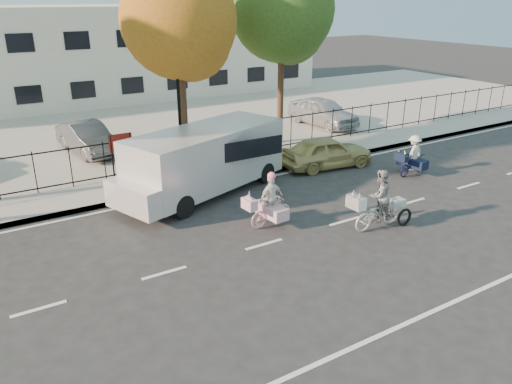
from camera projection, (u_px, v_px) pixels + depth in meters
ground at (264, 244)px, 14.12m from camera, size 120.00×120.00×0.00m
road_markings at (264, 244)px, 14.12m from camera, size 60.00×9.52×0.01m
curb at (190, 188)px, 18.10m from camera, size 60.00×0.10×0.15m
sidewalk at (178, 179)px, 18.93m from camera, size 60.00×2.20×0.15m
parking_lot at (110, 130)px, 25.99m from camera, size 60.00×15.60×0.15m
iron_fence at (166, 151)px, 19.50m from camera, size 58.00×0.06×1.50m
building at (61, 54)px, 32.85m from camera, size 34.00×10.00×6.00m
lamppost at (178, 95)px, 18.62m from camera, size 0.36×0.36×4.33m
street_sign at (121, 148)px, 18.09m from camera, size 0.85×0.06×1.80m
zebra_trike at (379, 206)px, 14.91m from camera, size 2.14×0.80×1.84m
unicorn_bike at (270, 206)px, 15.07m from camera, size 1.72×1.20×1.72m
bull_bike at (413, 159)px, 19.44m from camera, size 1.73×1.20×1.58m
white_van at (203, 159)px, 17.38m from camera, size 7.03×4.03×2.31m
gold_sedan at (327, 152)px, 20.28m from camera, size 3.96×2.00×1.29m
lot_car_c at (88, 138)px, 21.63m from camera, size 1.97×4.19×1.33m
lot_car_d at (323, 112)px, 26.31m from camera, size 2.03×4.41×1.46m
tree_mid at (182, 26)px, 18.44m from camera, size 4.30×4.30×7.88m
tree_east at (284, 14)px, 21.56m from camera, size 4.53×4.53×8.31m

